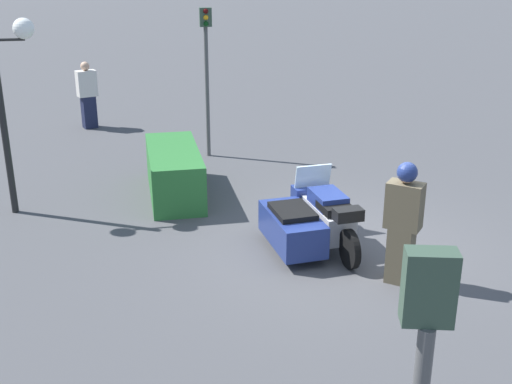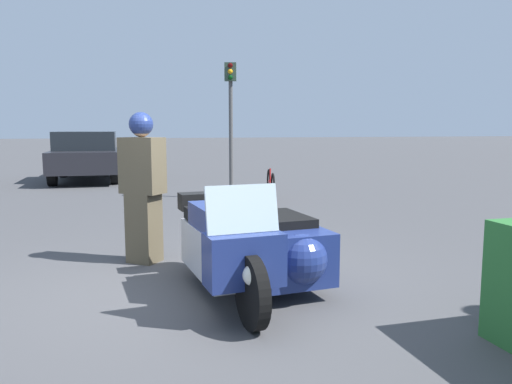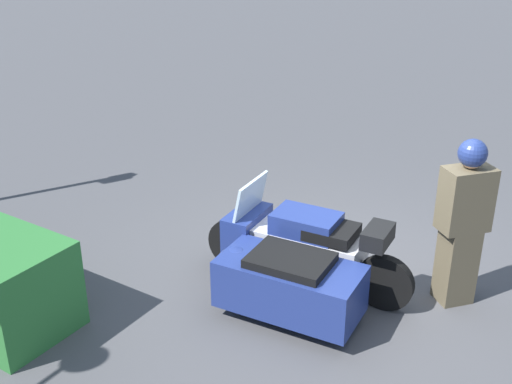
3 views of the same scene
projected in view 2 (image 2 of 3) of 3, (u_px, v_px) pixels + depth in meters
ground_plane at (187, 288)px, 5.02m from camera, size 160.00×160.00×0.00m
police_motorcycle at (254, 247)px, 4.85m from camera, size 2.37×1.31×1.14m
officer_rider at (143, 184)px, 5.90m from camera, size 0.54×0.56×1.79m
traffic_light_far at (231, 109)px, 11.17m from camera, size 0.22×0.29×3.04m
parked_car_background at (86, 155)px, 15.29m from camera, size 4.21×1.98×1.50m
bicycle_parked at (271, 186)px, 11.02m from camera, size 1.66×0.40×0.73m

